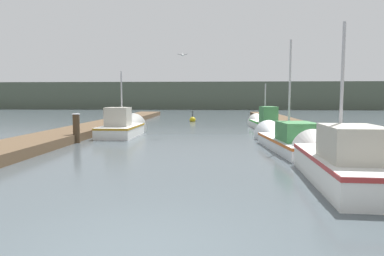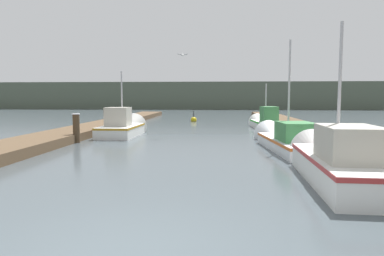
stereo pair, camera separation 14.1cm
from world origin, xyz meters
TOP-DOWN VIEW (x-y plane):
  - ground_plane at (0.00, 0.00)m, footprint 200.00×200.00m
  - dock_left at (-6.48, 16.00)m, footprint 2.34×40.00m
  - dock_right at (6.48, 16.00)m, footprint 2.34×40.00m
  - distant_shore_ridge at (0.00, 61.47)m, footprint 120.00×16.00m
  - fishing_boat_0 at (4.27, 4.57)m, footprint 1.76×5.47m
  - fishing_boat_1 at (4.05, 10.13)m, footprint 2.05×6.34m
  - fishing_boat_2 at (-3.96, 14.32)m, footprint 1.85×4.55m
  - fishing_boat_3 at (4.44, 18.76)m, footprint 1.66×6.26m
  - mooring_piling_0 at (-5.31, 11.05)m, footprint 0.36×0.36m
  - channel_buoy at (-0.78, 25.19)m, footprint 0.52×0.52m
  - seagull_lead at (-0.67, 14.47)m, footprint 0.56×0.30m

SIDE VIEW (x-z plane):
  - ground_plane at x=0.00m, z-range 0.00..0.00m
  - channel_buoy at x=-0.78m, z-range -0.36..0.66m
  - dock_left at x=-6.48m, z-range 0.00..0.40m
  - dock_right at x=6.48m, z-range 0.00..0.40m
  - fishing_boat_1 at x=4.05m, z-range -2.08..2.80m
  - fishing_boat_3 at x=4.44m, z-range -1.26..2.12m
  - fishing_boat_2 at x=-3.96m, z-range -1.58..2.48m
  - fishing_boat_0 at x=4.27m, z-range -1.68..2.69m
  - mooring_piling_0 at x=-5.31m, z-range 0.01..1.37m
  - distant_shore_ridge at x=0.00m, z-range 0.00..4.70m
  - seagull_lead at x=-0.67m, z-range 4.35..4.48m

